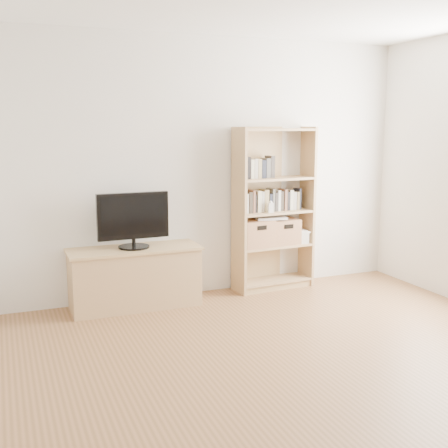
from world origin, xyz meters
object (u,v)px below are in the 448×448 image
baby_monitor (271,208)px  basket_left (255,233)px  tv_stand (135,278)px  television (133,220)px  laptop (270,218)px  bookshelf (274,209)px  basket_right (282,231)px

baby_monitor → basket_left: (-0.14, 0.08, -0.27)m
tv_stand → basket_left: (1.29, 0.05, 0.34)m
television → laptop: size_ratio=2.12×
tv_stand → basket_left: bearing=2.4°
baby_monitor → laptop: bearing=72.7°
television → bookshelf: bearing=1.5°
television → laptop: (1.47, 0.06, -0.08)m
television → basket_right: television is taller
baby_monitor → basket_left: bearing=155.2°
basket_left → laptop: (0.18, 0.01, 0.15)m
baby_monitor → laptop: baby_monitor is taller
basket_left → tv_stand: bearing=176.8°
television → basket_right: size_ratio=2.09×
baby_monitor → basket_left: 0.32m
bookshelf → baby_monitor: bookshelf is taller
television → basket_right: (1.62, 0.08, -0.24)m
tv_stand → television: (0.00, 0.00, 0.57)m
bookshelf → television: (-1.52, -0.07, -0.01)m
tv_stand → baby_monitor: 1.56m
tv_stand → bookshelf: (1.52, 0.07, 0.58)m
tv_stand → laptop: size_ratio=3.77×
bookshelf → basket_left: 0.33m
tv_stand → laptop: (1.47, 0.06, 0.49)m
tv_stand → baby_monitor: size_ratio=11.99×
basket_right → laptop: laptop is taller
tv_stand → basket_right: basket_right is taller
tv_stand → basket_right: bearing=2.7°
tv_stand → basket_left: 1.34m
tv_stand → basket_right: 1.66m
bookshelf → laptop: bookshelf is taller
laptop → basket_right: bearing=15.0°
bookshelf → basket_left: bearing=-178.8°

